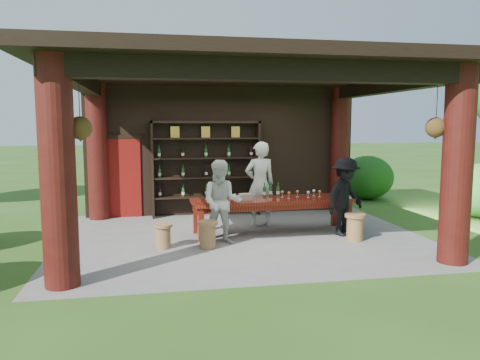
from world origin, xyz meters
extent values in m
plane|color=#2D5119|center=(0.00, 0.00, 0.00)|extent=(90.00, 90.00, 0.00)
cube|color=slate|center=(0.00, 0.00, -0.05)|extent=(7.40, 5.90, 0.10)
cube|color=black|center=(0.00, 2.75, 1.65)|extent=(7.00, 0.18, 3.30)
cube|color=maroon|center=(-2.60, 2.65, 1.00)|extent=(0.95, 0.06, 2.00)
cylinder|color=#380C0A|center=(-3.15, -2.40, 1.65)|extent=(0.50, 0.50, 3.30)
cylinder|color=#380C0A|center=(3.15, -2.40, 1.65)|extent=(0.50, 0.50, 3.30)
cylinder|color=#380C0A|center=(-3.15, 2.55, 1.65)|extent=(0.50, 0.50, 3.30)
cylinder|color=#380C0A|center=(3.15, 2.55, 1.65)|extent=(0.50, 0.50, 3.30)
cube|color=black|center=(0.00, -2.40, 3.15)|extent=(6.70, 0.35, 0.35)
cube|color=black|center=(-3.15, 0.00, 3.15)|extent=(0.30, 5.20, 0.30)
cube|color=black|center=(3.15, 0.00, 3.15)|extent=(0.30, 5.20, 0.30)
cube|color=black|center=(0.00, 0.00, 3.40)|extent=(7.50, 6.00, 0.20)
cylinder|color=black|center=(-2.85, -2.20, 2.62)|extent=(0.01, 0.01, 0.75)
cone|color=black|center=(-2.85, -2.20, 2.17)|extent=(0.32, 0.32, 0.18)
sphere|color=#1E5919|center=(-2.85, -2.20, 2.28)|extent=(0.34, 0.34, 0.34)
cylinder|color=black|center=(2.85, -2.20, 2.62)|extent=(0.01, 0.01, 0.75)
cone|color=black|center=(2.85, -2.20, 2.17)|extent=(0.32, 0.32, 0.18)
sphere|color=#1E5919|center=(2.85, -2.20, 2.28)|extent=(0.34, 0.34, 0.34)
cube|color=#58100C|center=(0.69, 0.29, 0.71)|extent=(3.51, 1.08, 0.08)
cube|color=#58100C|center=(0.69, 0.29, 0.61)|extent=(3.30, 0.92, 0.12)
cube|color=#58100C|center=(-0.90, -0.14, 0.34)|extent=(0.13, 0.13, 0.67)
cube|color=#58100C|center=(2.32, 0.03, 0.34)|extent=(0.13, 0.13, 0.67)
cube|color=#58100C|center=(-0.94, 0.55, 0.34)|extent=(0.13, 0.13, 0.67)
cube|color=#58100C|center=(2.28, 0.72, 0.34)|extent=(0.13, 0.13, 0.67)
cylinder|color=brown|center=(-0.84, -0.72, 0.23)|extent=(0.31, 0.31, 0.46)
cylinder|color=brown|center=(-0.84, -0.72, 0.49)|extent=(0.39, 0.39, 0.06)
cylinder|color=brown|center=(2.15, -0.70, 0.24)|extent=(0.33, 0.33, 0.48)
cylinder|color=brown|center=(2.15, -0.70, 0.51)|extent=(0.41, 0.41, 0.07)
cylinder|color=brown|center=(-1.66, -0.58, 0.21)|extent=(0.28, 0.28, 0.41)
cylinder|color=brown|center=(-1.66, -0.58, 0.44)|extent=(0.36, 0.36, 0.06)
imported|color=silver|center=(0.58, 1.01, 0.97)|extent=(0.75, 0.54, 1.94)
imported|color=silver|center=(-0.52, -0.45, 0.82)|extent=(0.91, 0.77, 1.65)
imported|color=black|center=(2.13, -0.22, 0.82)|extent=(1.23, 1.07, 1.65)
cube|color=#BF6672|center=(0.07, 0.16, 0.82)|extent=(0.27, 0.19, 0.14)
ellipsoid|color=#194C14|center=(4.77, 4.19, 0.58)|extent=(1.60, 1.60, 1.36)
camera|label=1|loc=(-1.83, -9.33, 2.34)|focal=35.00mm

